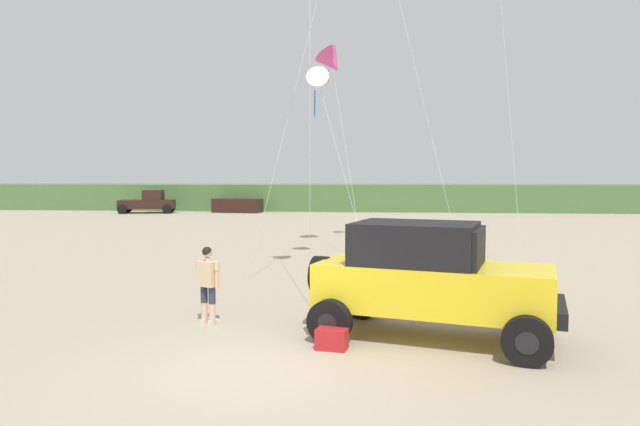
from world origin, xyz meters
name	(u,v)px	position (x,y,z in m)	size (l,w,h in m)	color
ground_plane	(250,370)	(0.00, 0.00, 0.00)	(220.00, 220.00, 0.00)	tan
dune_ridge	(308,197)	(-4.61, 45.50, 1.19)	(90.00, 8.75, 2.39)	#4C703D
jeep	(429,277)	(3.06, 2.13, 1.20)	(5.02, 3.42, 2.26)	yellow
person_watching	(208,281)	(-1.53, 2.73, 0.94)	(0.58, 0.43, 1.67)	#DBB28E
cooler_box	(332,339)	(1.24, 1.23, 0.19)	(0.56, 0.36, 0.38)	#B21E23
distant_pickup	(149,202)	(-17.55, 38.24, 0.94)	(4.89, 3.22, 1.98)	black
distant_sedan	(237,206)	(-10.10, 39.72, 0.60)	(4.20, 1.70, 1.20)	black
kite_black_sled	(332,62)	(0.04, 16.16, 8.13)	(2.38, 5.33, 8.93)	#E04C93
kite_purple_stunt	(319,83)	(-0.13, 12.28, 6.61)	(2.49, 4.36, 7.16)	white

